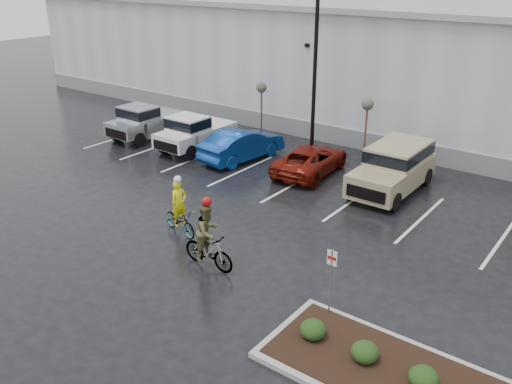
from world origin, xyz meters
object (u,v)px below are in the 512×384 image
Objects in this scene: sapling_west at (261,90)px; sapling_mid at (367,108)px; pickup_silver at (151,120)px; cyclist_hivis at (180,215)px; car_red at (311,160)px; car_blue at (242,144)px; cyclist_olive at (208,243)px; pickup_white at (200,131)px; fire_lane_sign at (331,275)px; lamppost at (316,44)px; suv_tan at (392,170)px.

sapling_mid is at bearing 0.00° from sapling_west.
cyclist_hivis reaches higher than pickup_silver.
sapling_mid is 4.01m from car_red.
car_blue is at bearing 0.06° from pickup_silver.
cyclist_olive reaches higher than car_blue.
sapling_mid is at bearing 24.14° from pickup_white.
sapling_mid is (6.50, 0.00, 0.00)m from sapling_west.
sapling_mid reaches higher than fire_lane_sign.
pickup_white is 1.08× the size of car_red.
car_blue is (6.69, 0.01, -0.19)m from pickup_silver.
pickup_white is at bearing -154.83° from lamppost.
suv_tan reaches higher than car_blue.
car_red is (3.84, 0.42, -0.13)m from car_blue.
cyclist_hivis is (6.20, -7.92, -0.27)m from pickup_white.
suv_tan is (-2.45, 9.70, -0.38)m from fire_lane_sign.
sapling_west is 1.45× the size of fire_lane_sign.
pickup_white is at bearing 5.53° from car_blue.
sapling_mid is at bearing 3.14° from cyclist_olive.
pickup_silver is 3.75m from pickup_white.
sapling_mid is at bearing 112.49° from fire_lane_sign.
suv_tan is at bearing 104.17° from fire_lane_sign.
car_red is 1.89× the size of cyclist_olive.
suv_tan is at bearing -21.44° from lamppost.
sapling_mid is (2.50, 1.00, -2.96)m from lamppost.
car_blue is (1.46, -3.64, -1.94)m from sapling_west.
lamppost reaches higher than pickup_white.
fire_lane_sign is 4.61m from cyclist_olive.
car_blue is at bearing 35.89° from cyclist_hivis.
fire_lane_sign is 0.46× the size of car_red.
sapling_west is 4.25m from pickup_white.
lamppost is at bearing -14.04° from sapling_west.
fire_lane_sign is (7.80, -11.80, -4.28)m from lamppost.
fire_lane_sign is 0.42× the size of pickup_silver.
cyclist_hivis is 0.90× the size of cyclist_olive.
car_blue is at bearing 138.46° from fire_lane_sign.
pickup_white is at bearing -112.53° from sapling_west.
pickup_silver is 2.05× the size of cyclist_olive.
sapling_mid is 0.67× the size of car_red.
cyclist_olive is (5.76, -9.09, 0.12)m from car_blue.
pickup_white is at bearing 43.46° from cyclist_olive.
sapling_west reaches higher than car_blue.
car_blue is (-5.04, -3.64, -1.94)m from sapling_mid.
cyclist_olive is (0.72, -12.73, -1.82)m from sapling_mid.
cyclist_olive reaches higher than suv_tan.
pickup_silver is at bearing -177.86° from suv_tan.
sapling_mid is 1.45× the size of fire_lane_sign.
fire_lane_sign reaches higher than car_blue.
car_red is (1.30, -2.22, -5.02)m from lamppost.
car_red is 4.07m from suv_tan.
suv_tan is (4.05, 0.12, 0.36)m from car_red.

